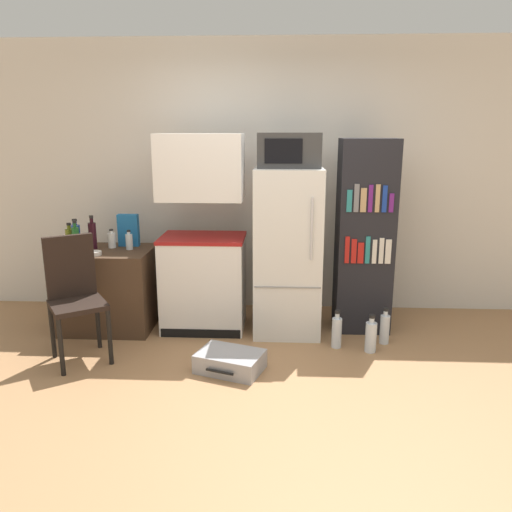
% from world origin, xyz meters
% --- Properties ---
extents(ground_plane, '(24.00, 24.00, 0.00)m').
position_xyz_m(ground_plane, '(0.00, 0.00, 0.00)').
color(ground_plane, '#A3754C').
extents(wall_back, '(6.40, 0.10, 2.67)m').
position_xyz_m(wall_back, '(0.20, 2.00, 1.34)').
color(wall_back, silver).
rests_on(wall_back, ground_plane).
extents(side_table, '(0.82, 0.63, 0.75)m').
position_xyz_m(side_table, '(-1.49, 1.29, 0.37)').
color(side_table, '#422D1E').
rests_on(side_table, ground_plane).
extents(kitchen_hutch, '(0.76, 0.55, 1.78)m').
position_xyz_m(kitchen_hutch, '(-0.60, 1.33, 0.81)').
color(kitchen_hutch, white).
rests_on(kitchen_hutch, ground_plane).
extents(refrigerator, '(0.59, 0.63, 1.49)m').
position_xyz_m(refrigerator, '(0.17, 1.30, 0.75)').
color(refrigerator, silver).
rests_on(refrigerator, ground_plane).
extents(microwave, '(0.54, 0.37, 0.29)m').
position_xyz_m(microwave, '(0.17, 1.30, 1.64)').
color(microwave, '#333333').
rests_on(microwave, refrigerator).
extents(bookshelf, '(0.49, 0.41, 1.74)m').
position_xyz_m(bookshelf, '(0.86, 1.40, 0.87)').
color(bookshelf, black).
rests_on(bookshelf, ground_plane).
extents(bottle_milk_white, '(0.07, 0.07, 0.18)m').
position_xyz_m(bottle_milk_white, '(-1.45, 1.38, 0.82)').
color(bottle_milk_white, white).
rests_on(bottle_milk_white, side_table).
extents(bottle_green_tall, '(0.06, 0.06, 0.28)m').
position_xyz_m(bottle_green_tall, '(-1.72, 1.20, 0.87)').
color(bottle_green_tall, '#1E6028').
rests_on(bottle_green_tall, side_table).
extents(bottle_clear_short, '(0.06, 0.06, 0.18)m').
position_xyz_m(bottle_clear_short, '(-1.27, 1.32, 0.82)').
color(bottle_clear_short, silver).
rests_on(bottle_clear_short, side_table).
extents(bottle_olive_oil, '(0.07, 0.07, 0.25)m').
position_xyz_m(bottle_olive_oil, '(-1.80, 1.25, 0.85)').
color(bottle_olive_oil, '#566619').
rests_on(bottle_olive_oil, side_table).
extents(bottle_wine_dark, '(0.07, 0.07, 0.31)m').
position_xyz_m(bottle_wine_dark, '(-1.61, 1.33, 0.88)').
color(bottle_wine_dark, black).
rests_on(bottle_wine_dark, side_table).
extents(bottle_blue_soda, '(0.09, 0.09, 0.26)m').
position_xyz_m(bottle_blue_soda, '(-1.81, 1.42, 0.86)').
color(bottle_blue_soda, '#1E47A3').
rests_on(bottle_blue_soda, side_table).
extents(bowl, '(0.12, 0.12, 0.03)m').
position_xyz_m(bowl, '(-1.52, 1.09, 0.76)').
color(bowl, silver).
rests_on(bowl, side_table).
extents(cereal_box, '(0.19, 0.07, 0.30)m').
position_xyz_m(cereal_box, '(-1.32, 1.46, 0.90)').
color(cereal_box, '#1E66A8').
rests_on(cereal_box, side_table).
extents(chair, '(0.56, 0.56, 1.00)m').
position_xyz_m(chair, '(-1.53, 0.64, 0.59)').
color(chair, black).
rests_on(chair, ground_plane).
extents(suitcase_large_flat, '(0.57, 0.47, 0.15)m').
position_xyz_m(suitcase_large_flat, '(-0.27, 0.45, 0.07)').
color(suitcase_large_flat, '#99999E').
rests_on(suitcase_large_flat, ground_plane).
extents(water_bottle_front, '(0.08, 0.08, 0.33)m').
position_xyz_m(water_bottle_front, '(0.59, 0.93, 0.14)').
color(water_bottle_front, silver).
rests_on(water_bottle_front, ground_plane).
extents(water_bottle_middle, '(0.08, 0.08, 0.32)m').
position_xyz_m(water_bottle_middle, '(1.02, 1.03, 0.14)').
color(water_bottle_middle, silver).
rests_on(water_bottle_middle, ground_plane).
extents(water_bottle_back, '(0.09, 0.09, 0.33)m').
position_xyz_m(water_bottle_back, '(0.87, 0.85, 0.14)').
color(water_bottle_back, silver).
rests_on(water_bottle_back, ground_plane).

